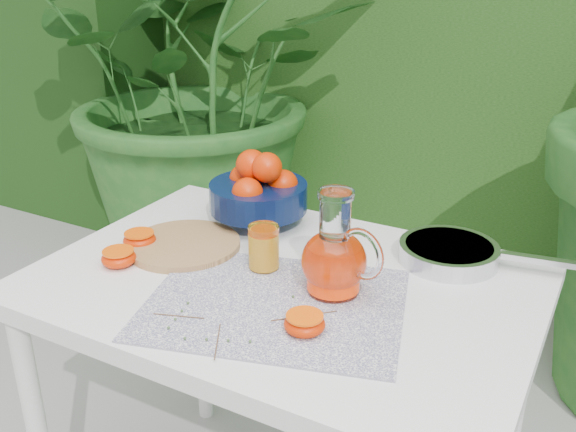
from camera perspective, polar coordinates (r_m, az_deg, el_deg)
The scene contains 10 objects.
potted_plant_left at distance 2.85m, azimuth -7.23°, elevation 12.33°, with size 1.71×1.71×1.71m, color #1D561E.
white_table at distance 1.35m, azimuth -0.41°, elevation -8.57°, with size 1.00×0.70×0.75m.
placemat at distance 1.22m, azimuth -1.17°, elevation -7.78°, with size 0.48×0.37×0.00m, color #0C0F43.
cutting_board at distance 1.45m, azimuth -9.23°, elevation -2.56°, with size 0.25×0.25×0.02m, color #B0854F.
fruit_bowl at distance 1.53m, azimuth -2.59°, elevation 2.30°, with size 0.25×0.25×0.19m.
juice_pitcher at distance 1.22m, azimuth 4.20°, elevation -3.78°, with size 0.19×0.16×0.21m.
juice_tumbler at distance 1.32m, azimuth -2.17°, elevation -2.89°, with size 0.07×0.07×0.09m.
saute_pan at distance 1.41m, azimuth 14.22°, elevation -3.13°, with size 0.38×0.24×0.04m.
orange_halves at distance 1.32m, azimuth -9.62°, elevation -4.74°, with size 0.56×0.21×0.04m.
thyme_sprigs at distance 1.16m, azimuth -4.59°, elevation -9.48°, with size 0.30×0.24×0.01m.
Camera 1 is at (0.56, -1.04, 1.38)m, focal length 40.00 mm.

